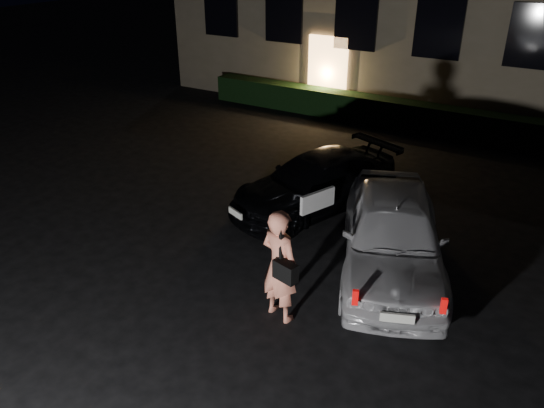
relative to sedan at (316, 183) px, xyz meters
The scene contains 5 objects.
ground 4.27m from the sedan, 82.73° to the right, with size 80.00×80.00×0.00m, color black.
hedge 6.33m from the sedan, 85.15° to the left, with size 15.00×0.70×0.85m, color black.
sedan is the anchor object (origin of this frame).
hatch 2.74m from the sedan, 33.77° to the right, with size 3.21×4.67×1.47m.
man 3.91m from the sedan, 71.59° to the right, with size 0.79×0.61×1.89m.
Camera 1 is at (4.05, -5.38, 5.45)m, focal length 35.00 mm.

